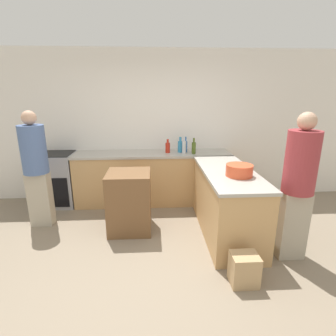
% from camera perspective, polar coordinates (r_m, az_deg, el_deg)
% --- Properties ---
extents(ground_plane, '(14.00, 14.00, 0.00)m').
position_cam_1_polar(ground_plane, '(3.31, -3.07, -20.09)').
color(ground_plane, gray).
extents(wall_back, '(8.00, 0.06, 2.70)m').
position_cam_1_polar(wall_back, '(4.90, -3.47, 8.98)').
color(wall_back, white).
rests_on(wall_back, ground_plane).
extents(counter_back, '(2.76, 0.63, 0.93)m').
position_cam_1_polar(counter_back, '(4.77, -3.29, -2.10)').
color(counter_back, tan).
rests_on(counter_back, ground_plane).
extents(counter_peninsula, '(0.69, 1.74, 0.93)m').
position_cam_1_polar(counter_peninsula, '(3.83, 12.54, -7.16)').
color(counter_peninsula, tan).
rests_on(counter_peninsula, ground_plane).
extents(range_oven, '(0.63, 0.61, 0.94)m').
position_cam_1_polar(range_oven, '(5.07, -22.90, -2.26)').
color(range_oven, '#99999E').
rests_on(range_oven, ground_plane).
extents(island_table, '(0.61, 0.59, 0.88)m').
position_cam_1_polar(island_table, '(3.86, -8.38, -7.23)').
color(island_table, brown).
rests_on(island_table, ground_plane).
extents(mixing_bowl, '(0.34, 0.34, 0.15)m').
position_cam_1_polar(mixing_bowl, '(3.44, 15.25, -0.49)').
color(mixing_bowl, '#DB512D').
rests_on(mixing_bowl, counter_peninsula).
extents(hot_sauce_bottle, '(0.08, 0.08, 0.24)m').
position_cam_1_polar(hot_sauce_bottle, '(4.63, -0.06, 4.52)').
color(hot_sauce_bottle, red).
rests_on(hot_sauce_bottle, counter_back).
extents(dish_soap_bottle, '(0.09, 0.09, 0.27)m').
position_cam_1_polar(dish_soap_bottle, '(4.67, 2.69, 4.75)').
color(dish_soap_bottle, '#338CBF').
rests_on(dish_soap_bottle, counter_back).
extents(water_bottle_blue, '(0.06, 0.06, 0.28)m').
position_cam_1_polar(water_bottle_blue, '(4.67, 3.86, 4.77)').
color(water_bottle_blue, '#386BB7').
rests_on(water_bottle_blue, counter_back).
extents(vinegar_bottle_clear, '(0.07, 0.07, 0.30)m').
position_cam_1_polar(vinegar_bottle_clear, '(4.56, 3.52, 4.65)').
color(vinegar_bottle_clear, silver).
rests_on(vinegar_bottle_clear, counter_back).
extents(olive_oil_bottle, '(0.07, 0.07, 0.27)m').
position_cam_1_polar(olive_oil_bottle, '(4.57, 5.63, 4.45)').
color(olive_oil_bottle, '#475B1E').
rests_on(olive_oil_bottle, counter_back).
extents(person_by_range, '(0.35, 0.35, 1.72)m').
position_cam_1_polar(person_by_range, '(4.25, -26.83, 0.43)').
color(person_by_range, '#ADA38E').
rests_on(person_by_range, ground_plane).
extents(person_at_peninsula, '(0.36, 0.36, 1.76)m').
position_cam_1_polar(person_at_peninsula, '(3.36, 26.47, -3.00)').
color(person_at_peninsula, '#ADA38E').
rests_on(person_at_peninsula, ground_plane).
extents(paper_bag, '(0.28, 0.24, 0.34)m').
position_cam_1_polar(paper_bag, '(3.05, 16.23, -20.41)').
color(paper_bag, tan).
rests_on(paper_bag, ground_plane).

